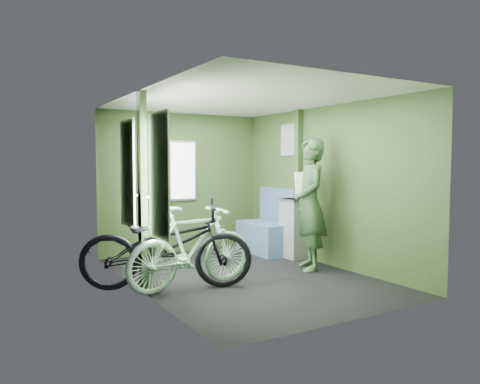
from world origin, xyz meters
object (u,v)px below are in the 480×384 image
object	(u,v)px
bicycle_black	(167,290)
waste_box	(293,228)
bench_seat	(267,234)
passenger	(310,204)
bicycle_mint	(192,289)

from	to	relation	value
bicycle_black	waste_box	xyz separation A→B (m)	(2.38, 0.72, 0.46)
waste_box	bench_seat	distance (m)	0.60
bicycle_black	passenger	distance (m)	2.30
bicycle_black	waste_box	bearing A→B (deg)	-49.42
bicycle_mint	waste_box	world-z (taller)	waste_box
waste_box	bench_seat	xyz separation A→B (m)	(-0.11, 0.57, -0.15)
passenger	bicycle_mint	bearing A→B (deg)	-63.25
passenger	bench_seat	world-z (taller)	passenger
bicycle_mint	waste_box	bearing A→B (deg)	-74.49
bicycle_mint	bicycle_black	bearing A→B (deg)	62.18
bicycle_black	passenger	xyz separation A→B (m)	(2.11, -0.02, 0.91)
bicycle_mint	passenger	distance (m)	2.05
bicycle_black	passenger	bearing A→B (deg)	-66.71
bicycle_black	bench_seat	xyz separation A→B (m)	(2.27, 1.29, 0.31)
waste_box	bench_seat	size ratio (longest dim) A/B	0.87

